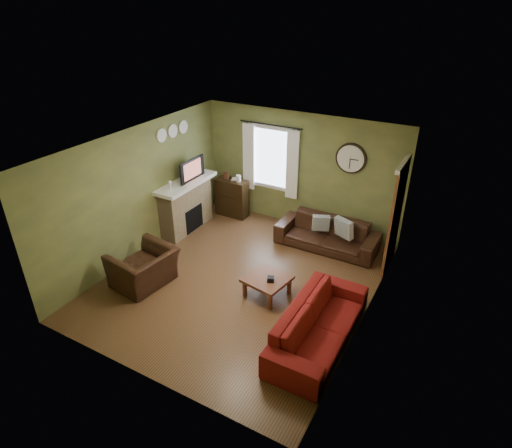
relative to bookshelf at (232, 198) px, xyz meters
The scene contains 31 objects.
floor 2.77m from the bookshelf, 54.84° to the right, with size 4.60×5.20×0.00m, color brown.
ceiling 3.47m from the bookshelf, 54.84° to the right, with size 4.60×5.20×0.00m, color white.
wall_left 2.50m from the bookshelf, 108.02° to the right, with size 0.00×5.20×2.60m, color olive.
wall_right 4.55m from the bookshelf, 29.97° to the right, with size 0.00×5.20×2.60m, color olive.
wall_back 1.82m from the bookshelf, 13.10° to the left, with size 4.60×0.00×2.60m, color olive.
wall_front 5.15m from the bookshelf, 71.97° to the right, with size 4.60×0.00×2.60m, color olive.
fireplace 1.21m from the bookshelf, 115.91° to the right, with size 0.40×1.40×1.10m, color tan.
firebox 1.15m from the bookshelf, 107.25° to the right, with size 0.04×0.60×0.55m, color black.
mantel 1.37m from the bookshelf, 114.62° to the right, with size 0.58×1.60×0.08m, color white.
tv 1.38m from the bookshelf, 117.04° to the right, with size 0.60×0.08×0.35m, color black.
tv_screen 1.39m from the bookshelf, 113.01° to the right, with size 0.02×0.62×0.36m, color #994C3F.
medallion_left 2.40m from the bookshelf, 116.23° to the right, with size 0.28×0.28×0.03m, color white.
medallion_mid 2.21m from the bookshelf, 123.10° to the right, with size 0.28×0.28×0.03m, color white.
medallion_right 2.06m from the bookshelf, 133.92° to the right, with size 0.28×0.28×0.03m, color white.
window_pane 1.41m from the bookshelf, 21.63° to the left, with size 1.00×0.02×1.30m, color silver, non-canonical shape.
curtain_rod 2.03m from the bookshelf, 15.75° to the left, with size 0.03×0.03×1.50m, color black.
curtain_left 1.08m from the bookshelf, 37.29° to the left, with size 0.28×0.04×1.55m, color white.
curtain_right 1.75m from the bookshelf, ahead, with size 0.28×0.04×1.55m, color white.
wall_clock 3.01m from the bookshelf, ahead, with size 0.64×0.06×0.64m, color white, non-canonical shape.
door 3.91m from the bookshelf, ahead, with size 0.05×0.90×2.10m, color brown.
bookshelf is the anchor object (origin of this frame).
book 0.51m from the bookshelf, 112.21° to the left, with size 0.16×0.22×0.02m, color brown.
sofa_brown 2.54m from the bookshelf, ahead, with size 2.11×0.83×0.62m, color black.
pillow_left 2.41m from the bookshelf, ahead, with size 0.35×0.11×0.35m, color #8F9AA5.
pillow_right 2.89m from the bookshelf, ahead, with size 0.41×0.12×0.41m, color #8F9AA5.
sofa_red 4.54m from the bookshelf, 41.27° to the right, with size 2.25×0.88×0.66m, color maroon.
armchair 3.16m from the bookshelf, 88.82° to the right, with size 1.06×0.93×0.69m, color black.
coffee_table 3.24m from the bookshelf, 47.16° to the right, with size 0.70×0.70×0.37m, color brown, non-canonical shape.
tissue_box 3.35m from the bookshelf, 46.69° to the right, with size 0.11×0.11×0.09m, color black.
wine_glass_a 1.86m from the bookshelf, 106.58° to the right, with size 0.07×0.07×0.19m, color white, non-canonical shape.
wine_glass_b 1.85m from the bookshelf, 106.72° to the right, with size 0.07×0.07×0.19m, color white, non-canonical shape.
Camera 1 is at (3.42, -5.58, 4.76)m, focal length 30.00 mm.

